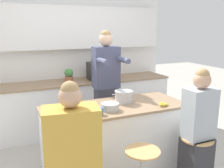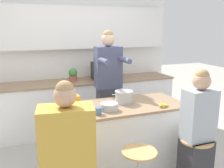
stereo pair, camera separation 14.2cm
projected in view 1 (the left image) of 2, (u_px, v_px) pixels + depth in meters
wall_back at (71, 43)px, 4.56m from camera, size 3.73×0.22×2.70m
back_counter at (78, 105)px, 4.52m from camera, size 3.46×0.66×0.90m
kitchen_island at (114, 140)px, 3.08m from camera, size 1.73×0.73×0.91m
bar_stool_rightmost at (195, 164)px, 2.79m from camera, size 0.38×0.38×0.65m
person_cooking at (106, 92)px, 3.67m from camera, size 0.39×0.56×1.79m
person_wrapped_blanket at (73, 164)px, 2.18m from camera, size 0.51×0.36×1.40m
person_seated_near at (197, 137)px, 2.73m from camera, size 0.32×0.26×1.42m
cooking_pot at (124, 97)px, 3.09m from camera, size 0.31×0.23×0.15m
fruit_bowl at (110, 107)px, 2.81m from camera, size 0.20×0.20×0.08m
coffee_cup_near at (100, 111)px, 2.66m from camera, size 0.11×0.08×0.08m
banana_bunch at (163, 104)px, 2.96m from camera, size 0.15×0.11×0.05m
juice_carton at (77, 104)px, 2.73m from camera, size 0.08×0.08×0.20m
microwave at (102, 71)px, 4.53m from camera, size 0.49×0.37×0.31m
potted_plant at (69, 75)px, 4.34m from camera, size 0.15×0.15×0.23m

